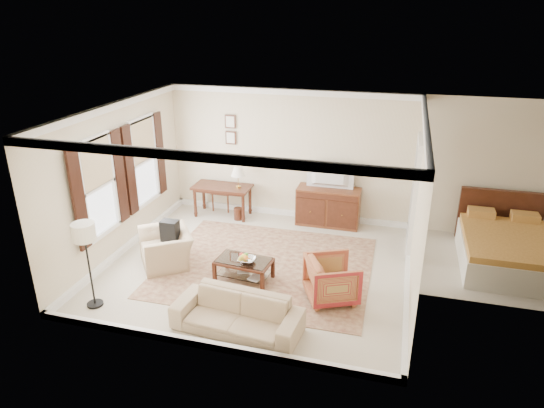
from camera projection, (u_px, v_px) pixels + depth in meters
The scene contains 21 objects.
room_shell at pixel (256, 137), 8.15m from camera, with size 5.51×5.01×2.91m.
annex_bedroom at pixel (510, 251), 8.87m from camera, with size 3.00×2.70×2.90m.
window_front at pixel (98, 187), 8.53m from camera, with size 0.12×1.56×1.80m, color #CCB284, non-canonical shape.
window_rear at pixel (144, 161), 9.96m from camera, with size 0.12×1.56×1.80m, color #CCB284, non-canonical shape.
doorway at pixel (414, 198), 9.35m from camera, with size 0.10×1.12×2.25m, color white, non-canonical shape.
rug at pixel (266, 266), 9.05m from camera, with size 3.85×3.30×0.01m, color #5A231E.
writing_desk at pixel (222, 190), 11.06m from camera, with size 1.32×0.66×0.72m.
desk_chair at pixel (223, 188), 11.43m from camera, with size 0.45×0.45×1.05m, color brown, non-canonical shape.
desk_lamp at pixel (238, 177), 10.82m from camera, with size 0.32×0.32×0.50m, color silver, non-canonical shape.
framed_prints at pixel (231, 130), 10.89m from camera, with size 0.25×0.04×0.68m, color #482114, non-canonical shape.
sideboard at pixel (328, 207), 10.65m from camera, with size 1.37×0.53×0.84m, color brown.
tv at pixel (330, 167), 10.29m from camera, with size 0.97×0.56×0.13m, color black.
coffee_table at pixel (244, 264), 8.49m from camera, with size 1.01×0.65×0.41m.
fruit_bowl at pixel (247, 259), 8.35m from camera, with size 0.42×0.42×0.10m, color silver.
book_a at pixel (238, 269), 8.63m from camera, with size 0.28×0.04×0.38m, color brown.
book_b at pixel (252, 275), 8.44m from camera, with size 0.28×0.03×0.38m, color brown.
striped_armchair at pixel (332, 278), 7.89m from camera, with size 0.78×0.73×0.81m, color maroon.
club_armchair at pixel (166, 243), 8.98m from camera, with size 1.01×0.65×0.88m, color tan.
backpack at pixel (170, 228), 8.99m from camera, with size 0.32×0.22×0.40m, color black.
sofa at pixel (237, 309), 7.13m from camera, with size 1.91×0.56×0.75m, color tan.
floor_lamp at pixel (85, 238), 7.42m from camera, with size 0.36×0.36×1.46m.
Camera 1 is at (2.38, -7.61, 4.49)m, focal length 32.00 mm.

